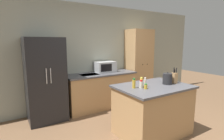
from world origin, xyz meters
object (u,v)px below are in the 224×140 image
Objects in this scene: microwave at (105,67)px; spice_bottle_amber_oil at (145,83)px; spice_bottle_tall_dark at (146,86)px; spice_bottle_green_herb at (141,84)px; knife_block at (174,78)px; refrigerator at (45,80)px; spice_bottle_short_red at (134,84)px; pantry_cabinet at (139,65)px; kettle at (167,79)px; spice_bottle_pale_salt at (141,82)px.

microwave reaches higher than spice_bottle_amber_oil.
spice_bottle_amber_oil is (-0.23, -1.78, -0.04)m from microwave.
spice_bottle_tall_dark is 0.62× the size of spice_bottle_green_herb.
knife_block is 1.77× the size of spice_bottle_amber_oil.
microwave is at bearing 103.44° from knife_block.
microwave is 3.72× the size of spice_bottle_green_herb.
spice_bottle_short_red is at bearing -54.90° from refrigerator.
knife_block is 1.78× the size of spice_bottle_short_red.
spice_bottle_amber_oil is at bearing -97.33° from microwave.
pantry_cabinet is 1.95m from kettle.
spice_bottle_tall_dark is (-1.38, -1.80, -0.06)m from pantry_cabinet.
spice_bottle_short_red is (-0.87, 0.12, -0.03)m from knife_block.
pantry_cabinet is 23.11× the size of spice_bottle_tall_dark.
refrigerator is 20.21× the size of spice_bottle_tall_dark.
spice_bottle_amber_oil is (0.06, 0.08, 0.04)m from spice_bottle_tall_dark.
spice_bottle_tall_dark is 0.11m from spice_bottle_amber_oil.
spice_bottle_amber_oil reaches higher than spice_bottle_green_herb.
refrigerator is 2.63m from pantry_cabinet.
spice_bottle_amber_oil is (0.19, -0.06, 0.00)m from spice_bottle_short_red.
spice_bottle_tall_dark is 0.52× the size of spice_bottle_pale_salt.
pantry_cabinet reaches higher than refrigerator.
refrigerator is 2.61m from knife_block.
knife_block is 0.67m from spice_bottle_amber_oil.
knife_block reaches higher than spice_bottle_tall_dark.
pantry_cabinet is 2.15m from spice_bottle_pale_salt.
spice_bottle_green_herb is 0.83× the size of spice_bottle_pale_salt.
spice_bottle_short_red is at bearing -103.81° from microwave.
spice_bottle_amber_oil is (1.31, -1.64, 0.10)m from refrigerator.
spice_bottle_amber_oil is at bearing 53.72° from spice_bottle_tall_dark.
kettle is (0.50, -0.04, 0.02)m from spice_bottle_amber_oil.
refrigerator is 10.48× the size of spice_bottle_pale_salt.
spice_bottle_green_herb is (-0.31, -1.78, -0.05)m from microwave.
kettle is (0.56, 0.04, 0.06)m from spice_bottle_tall_dark.
spice_bottle_green_herb is at bearing 107.12° from spice_bottle_tall_dark.
spice_bottle_pale_salt is at bearing 118.28° from spice_bottle_amber_oil.
spice_bottle_pale_salt is (-0.70, 0.12, -0.03)m from knife_block.
spice_bottle_short_red is at bearing 171.63° from kettle.
knife_block is at bearing -7.55° from kettle.
spice_bottle_amber_oil is 1.22× the size of spice_bottle_green_herb.
spice_bottle_green_herb is at bearing -134.01° from spice_bottle_pale_salt.
knife_block is at bearing -5.54° from spice_bottle_amber_oil.
spice_bottle_short_red is (-1.52, -1.66, -0.03)m from pantry_cabinet.
microwave reaches higher than spice_bottle_pale_salt.
knife_block is 2.17× the size of spice_bottle_green_herb.
spice_bottle_green_herb reaches higher than spice_bottle_tall_dark.
refrigerator reaches higher than spice_bottle_amber_oil.
knife_block is 0.73m from spice_bottle_tall_dark.
spice_bottle_short_red and spice_bottle_amber_oil have the same top height.
refrigerator is at bearing 125.10° from spice_bottle_short_red.
spice_bottle_tall_dark is 0.51× the size of spice_bottle_amber_oil.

